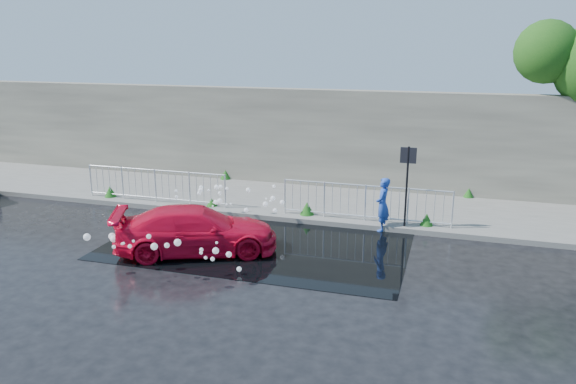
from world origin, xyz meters
name	(u,v)px	position (x,y,z in m)	size (l,w,h in m)	color
ground	(229,254)	(0.00, 0.00, 0.00)	(90.00, 90.00, 0.00)	black
pavement	(285,200)	(0.00, 5.00, 0.07)	(30.00, 4.00, 0.15)	#5E5E59
curb	(266,217)	(0.00, 3.00, 0.08)	(30.00, 0.25, 0.16)	#5E5E59
retaining_wall	(303,137)	(0.00, 7.20, 1.90)	(30.00, 0.60, 3.50)	#5C574D
puddle	(260,242)	(0.50, 1.00, 0.01)	(8.00, 5.00, 0.01)	black
sign_post	(407,174)	(4.20, 3.10, 1.72)	(0.45, 0.06, 2.50)	black
railing_left	(155,184)	(-4.00, 3.35, 0.74)	(5.05, 0.05, 1.10)	silver
railing_right	(365,201)	(3.00, 3.35, 0.74)	(5.05, 0.05, 1.10)	silver
weeds	(277,196)	(-0.14, 4.48, 0.33)	(12.17, 3.93, 0.40)	#174F15
water_spray	(201,220)	(-0.95, 0.43, 0.68)	(3.59, 5.42, 1.09)	white
red_car	(196,230)	(-0.83, -0.13, 0.60)	(1.69, 4.16, 1.21)	red
person	(383,205)	(3.56, 3.00, 0.79)	(0.57, 0.38, 1.57)	#2348B3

